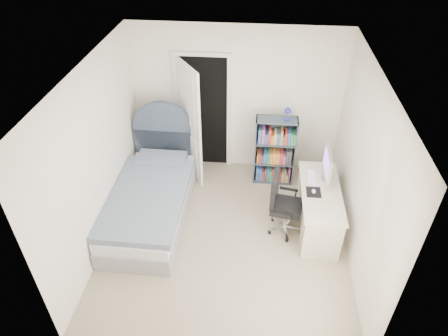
# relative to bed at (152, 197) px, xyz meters

# --- Properties ---
(room_shell) EXTENTS (3.50, 3.70, 2.60)m
(room_shell) POSITION_rel_bed_xyz_m (1.15, -0.38, 0.94)
(room_shell) COLOR gray
(room_shell) RESTS_ON ground
(door) EXTENTS (0.92, 0.71, 2.06)m
(door) POSITION_rel_bed_xyz_m (0.49, 1.18, 0.72)
(door) COLOR black
(door) RESTS_ON ground
(bed) EXTENTS (1.09, 2.26, 1.39)m
(bed) POSITION_rel_bed_xyz_m (0.00, 0.00, 0.00)
(bed) COLOR gray
(bed) RESTS_ON ground
(nightstand) EXTENTS (0.36, 0.36, 0.54)m
(nightstand) POSITION_rel_bed_xyz_m (-0.17, 1.24, 0.04)
(nightstand) COLOR tan
(nightstand) RESTS_ON ground
(floor_lamp) EXTENTS (0.22, 0.22, 1.53)m
(floor_lamp) POSITION_rel_bed_xyz_m (0.43, 1.16, 0.31)
(floor_lamp) COLOR silver
(floor_lamp) RESTS_ON ground
(bookcase) EXTENTS (0.66, 0.28, 1.40)m
(bookcase) POSITION_rel_bed_xyz_m (1.83, 1.01, 0.24)
(bookcase) COLOR #3D4853
(bookcase) RESTS_ON ground
(desk) EXTENTS (0.55, 1.38, 1.14)m
(desk) POSITION_rel_bed_xyz_m (2.47, -0.04, 0.06)
(desk) COLOR beige
(desk) RESTS_ON ground
(office_chair) EXTENTS (0.52, 0.54, 0.97)m
(office_chair) POSITION_rel_bed_xyz_m (1.92, -0.16, 0.22)
(office_chair) COLOR silver
(office_chair) RESTS_ON ground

